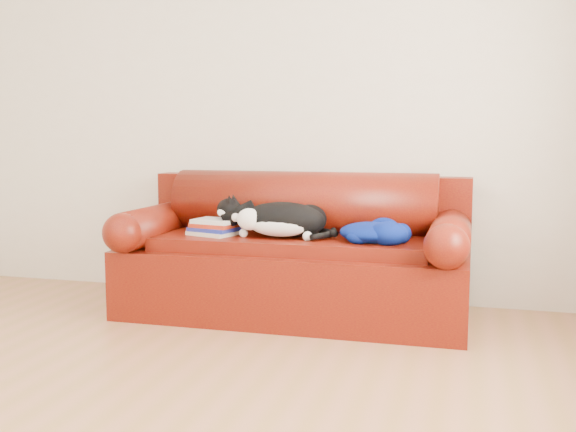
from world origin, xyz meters
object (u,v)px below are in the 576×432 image
(sofa_base, at_px, (294,277))
(book_stack, at_px, (215,227))
(cat, at_px, (282,221))
(blanket, at_px, (374,232))

(sofa_base, bearing_deg, book_stack, -166.80)
(cat, bearing_deg, sofa_base, 49.62)
(book_stack, height_order, blanket, blanket)
(sofa_base, height_order, blanket, blanket)
(book_stack, xyz_separation_m, blanket, (0.98, -0.01, 0.01))
(sofa_base, height_order, book_stack, book_stack)
(book_stack, distance_m, blanket, 0.98)
(cat, bearing_deg, blanket, -15.66)
(sofa_base, xyz_separation_m, cat, (-0.05, -0.10, 0.37))
(sofa_base, bearing_deg, cat, -116.27)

